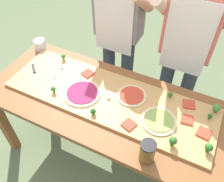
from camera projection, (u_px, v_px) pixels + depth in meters
The scene contains 27 objects.
ground_plane at pixel (105, 152), 2.31m from camera, with size 8.00×8.00×0.00m, color #60704C.
prep_table at pixel (103, 109), 1.81m from camera, with size 1.79×0.77×0.78m.
cutting_board at pixel (109, 97), 1.74m from camera, with size 1.56×0.49×0.02m, color tan.
chefs_knife at pixel (34, 72), 1.90m from camera, with size 0.22×0.20×0.02m.
pizza_whole_pesto_green at pixel (159, 121), 1.57m from camera, with size 0.24×0.24×0.02m.
pizza_whole_beet_magenta at pixel (82, 93), 1.75m from camera, with size 0.28×0.28×0.02m.
pizza_whole_tomato_red at pixel (132, 96), 1.73m from camera, with size 0.22×0.22×0.02m.
pizza_slice_center at pixel (189, 104), 1.67m from camera, with size 0.08×0.08×0.01m, color #BC3D28.
pizza_slice_near_left at pixel (129, 125), 1.55m from camera, with size 0.08×0.08×0.01m, color #BC3D28.
pizza_slice_near_right at pixel (88, 73), 1.89m from camera, with size 0.08×0.08×0.01m, color #BC3D28.
pizza_slice_far_left at pixel (204, 133), 1.51m from camera, with size 0.08×0.08×0.01m, color #BC3D28.
pizza_slice_far_right at pixel (187, 120), 1.58m from camera, with size 0.08×0.08×0.01m, color #BC3D28.
broccoli_floret_front_left at pixel (209, 148), 1.40m from camera, with size 0.05×0.05×0.07m.
broccoli_floret_front_mid at pixel (170, 95), 1.70m from camera, with size 0.04×0.04×0.05m.
broccoli_floret_back_mid at pixel (173, 141), 1.42m from camera, with size 0.05×0.05×0.07m.
broccoli_floret_center_right at pixel (93, 111), 1.60m from camera, with size 0.04×0.04×0.05m.
broccoli_floret_back_left at pixel (217, 108), 1.61m from camera, with size 0.05×0.05×0.07m.
broccoli_floret_back_right at pixel (210, 116), 1.57m from camera, with size 0.03×0.03×0.05m.
broccoli_floret_front_right at pixel (63, 56), 2.00m from camera, with size 0.04×0.04×0.06m.
broccoli_floret_center_left at pixel (53, 89), 1.74m from camera, with size 0.04×0.04×0.05m.
cheese_crumble_a at pixel (62, 68), 1.94m from camera, with size 0.02×0.02×0.02m, color silver.
cheese_crumble_b at pixel (109, 98), 1.71m from camera, with size 0.02×0.02×0.02m, color white.
cheese_crumble_c at pixel (54, 77), 1.86m from camera, with size 0.01×0.01×0.01m, color silver.
flour_cup at pixel (40, 45), 2.13m from camera, with size 0.10×0.10×0.09m.
sauce_jar at pixel (147, 152), 1.36m from camera, with size 0.09×0.09×0.16m.
cook_left at pixel (118, 25), 2.04m from camera, with size 0.54×0.39×1.67m.
cook_right at pixel (188, 43), 1.85m from camera, with size 0.54×0.39×1.67m.
Camera 1 is at (0.57, -1.00, 2.09)m, focal length 37.99 mm.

